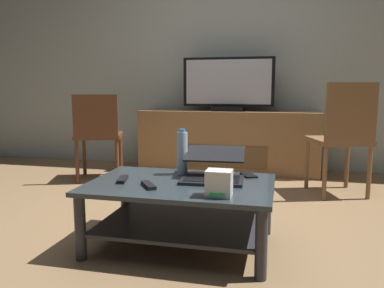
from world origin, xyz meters
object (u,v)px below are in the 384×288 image
object	(u,v)px
coffee_table	(181,202)
media_cabinet	(228,142)
tv_remote	(123,179)
television	(228,85)
side_chair	(98,132)
cell_phone	(249,175)
laptop	(213,169)
router_box	(219,183)
soundbar_remote	(149,185)
dining_chair	(343,133)
water_bottle_near	(182,153)

from	to	relation	value
coffee_table	media_cabinet	world-z (taller)	media_cabinet
coffee_table	tv_remote	bearing A→B (deg)	-172.57
television	coffee_table	bearing A→B (deg)	-89.44
side_chair	cell_phone	xyz separation A→B (m)	(1.57, -1.10, -0.11)
laptop	router_box	bearing A→B (deg)	-75.34
media_cabinet	router_box	xyz separation A→B (m)	(0.28, -2.30, 0.11)
coffee_table	soundbar_remote	bearing A→B (deg)	-136.30
coffee_table	cell_phone	world-z (taller)	cell_phone
cell_phone	dining_chair	bearing A→B (deg)	32.48
media_cabinet	dining_chair	distance (m)	1.33
laptop	tv_remote	world-z (taller)	laptop
side_chair	router_box	xyz separation A→B (m)	(1.46, -1.59, -0.04)
media_cabinet	side_chair	world-z (taller)	side_chair
television	tv_remote	distance (m)	2.19
laptop	soundbar_remote	xyz separation A→B (m)	(-0.31, -0.26, -0.05)
coffee_table	media_cabinet	size ratio (longest dim) A/B	0.54
coffee_table	tv_remote	size ratio (longest dim) A/B	6.57
side_chair	tv_remote	bearing A→B (deg)	-58.40
router_box	soundbar_remote	size ratio (longest dim) A/B	0.84
side_chair	laptop	world-z (taller)	side_chair
coffee_table	laptop	distance (m)	0.27
television	dining_chair	distance (m)	1.36
side_chair	cell_phone	size ratio (longest dim) A/B	6.12
television	soundbar_remote	distance (m)	2.26
television	tv_remote	size ratio (longest dim) A/B	6.10
dining_chair	router_box	size ratio (longest dim) A/B	7.20
media_cabinet	cell_phone	xyz separation A→B (m)	(0.38, -1.82, 0.05)
television	side_chair	world-z (taller)	television
side_chair	router_box	world-z (taller)	side_chair
coffee_table	dining_chair	bearing A→B (deg)	51.27
dining_chair	laptop	size ratio (longest dim) A/B	2.29
water_bottle_near	laptop	bearing A→B (deg)	-21.90
coffee_table	television	xyz separation A→B (m)	(-0.02, 2.05, 0.68)
coffee_table	water_bottle_near	bearing A→B (deg)	102.42
coffee_table	television	world-z (taller)	television
coffee_table	water_bottle_near	xyz separation A→B (m)	(-0.05, 0.21, 0.25)
router_box	cell_phone	size ratio (longest dim) A/B	0.95
laptop	soundbar_remote	world-z (taller)	laptop
tv_remote	media_cabinet	bearing A→B (deg)	67.51
cell_phone	water_bottle_near	bearing A→B (deg)	162.59
media_cabinet	television	distance (m)	0.61
television	cell_phone	distance (m)	1.92
side_chair	soundbar_remote	xyz separation A→B (m)	(1.06, -1.50, -0.10)
coffee_table	cell_phone	xyz separation A→B (m)	(0.36, 0.26, 0.12)
tv_remote	coffee_table	bearing A→B (deg)	-6.46
tv_remote	soundbar_remote	xyz separation A→B (m)	(0.19, -0.10, 0.00)
laptop	water_bottle_near	world-z (taller)	water_bottle_near
laptop	tv_remote	bearing A→B (deg)	-161.75
laptop	water_bottle_near	xyz separation A→B (m)	(-0.21, 0.09, 0.07)
soundbar_remote	coffee_table	bearing A→B (deg)	8.21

